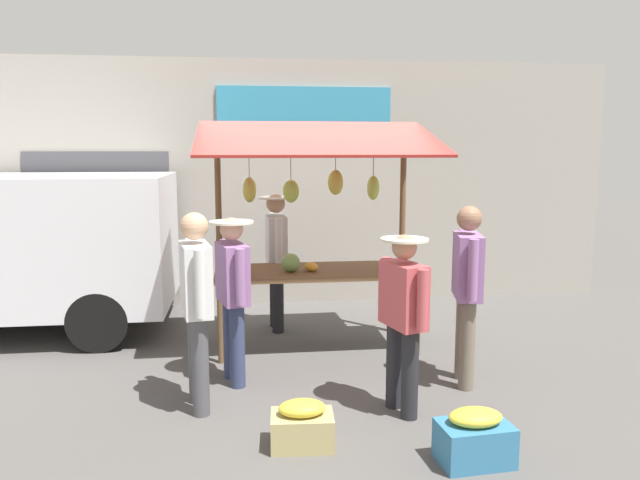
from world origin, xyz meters
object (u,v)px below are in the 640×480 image
Objects in this scene: shopper_in_striped_shirt at (467,282)px; produce_crate_near at (302,425)px; shopper_with_shopping_bag at (233,287)px; shopper_in_grey_tee at (196,297)px; vendor_with_sunhat at (276,250)px; market_stall at (314,210)px; produce_crate_side at (475,438)px; shopper_with_ponytail at (403,311)px.

produce_crate_near is at bearing 135.07° from shopper_in_striped_shirt.
shopper_in_grey_tee is at bearing 138.22° from shopper_with_shopping_bag.
vendor_with_sunhat is at bearing -29.80° from shopper_in_grey_tee.
market_stall is 4.73× the size of produce_crate_side.
shopper_in_striped_shirt is at bearing -107.52° from produce_crate_side.
produce_crate_side is at bearing -150.77° from shopper_with_shopping_bag.
shopper_in_grey_tee reaches higher than produce_crate_side.
vendor_with_sunhat is 1.76m from shopper_with_shopping_bag.
market_stall reaches higher than shopper_in_grey_tee.
market_stall is at bearing -98.94° from produce_crate_near.
shopper_in_striped_shirt is 1.00× the size of shopper_in_grey_tee.
shopper_in_grey_tee is 2.44m from produce_crate_side.
produce_crate_near is (-0.80, 0.78, -0.81)m from shopper_in_grey_tee.
market_stall reaches higher than shopper_with_ponytail.
market_stall is 1.49× the size of shopper_in_grey_tee.
shopper_with_shopping_bag is at bearing -46.02° from produce_crate_side.
vendor_with_sunhat is 3.14m from produce_crate_near.
shopper_in_grey_tee is at bearing -22.44° from vendor_with_sunhat.
market_stall is 1.49× the size of shopper_in_striped_shirt.
vendor_with_sunhat is 2.70m from shopper_with_ponytail.
shopper_in_striped_shirt is at bearing -94.40° from shopper_in_grey_tee.
shopper_in_grey_tee reaches higher than vendor_with_sunhat.
shopper_with_shopping_bag is (2.14, -0.31, -0.06)m from shopper_in_striped_shirt.
shopper_in_striped_shirt is 3.17× the size of produce_crate_side.
market_stall is 1.66× the size of shopper_with_ponytail.
shopper_with_shopping_bag reaches higher than produce_crate_side.
produce_crate_side is at bearing -177.86° from shopper_with_ponytail.
shopper_with_ponytail is at bearing -136.44° from shopper_with_shopping_bag.
produce_crate_near is 1.24m from produce_crate_side.
produce_crate_side is (-0.29, 0.89, -0.69)m from shopper_with_ponytail.
shopper_with_ponytail is at bearing 16.25° from vendor_with_sunhat.
shopper_in_grey_tee is 1.11× the size of shopper_with_ponytail.
produce_crate_near is at bearing 102.97° from shopper_with_ponytail.
shopper_in_striped_shirt is at bearing -69.72° from shopper_with_ponytail.
shopper_with_ponytail is 3.13× the size of produce_crate_near.
shopper_in_grey_tee is at bearing -30.81° from produce_crate_side.
shopper_with_shopping_bag is at bearing 42.15° from shopper_with_ponytail.
vendor_with_sunhat is at bearing 51.97° from shopper_in_striped_shirt.
shopper_with_shopping_bag reaches higher than produce_crate_near.
market_stall is at bearing -48.00° from shopper_in_grey_tee.
shopper_in_grey_tee is (0.79, 2.25, -0.00)m from vendor_with_sunhat.
market_stall is at bearing -0.09° from shopper_with_ponytail.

